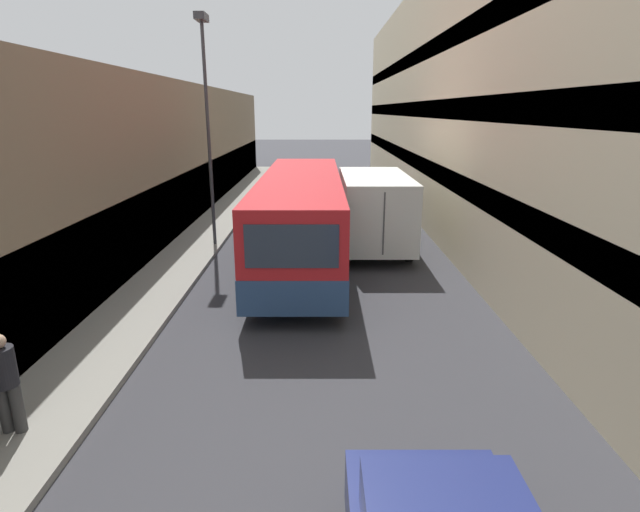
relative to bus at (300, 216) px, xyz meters
name	(u,v)px	position (x,y,z in m)	size (l,w,h in m)	color
ground_plane	(322,275)	(0.71, -1.65, -1.55)	(150.00, 150.00, 0.00)	#38383D
sidewalk_left	(169,273)	(-4.07, -1.65, -1.48)	(1.96, 60.00, 0.14)	gray
building_left_shopfront	(92,186)	(-6.15, -1.65, 1.25)	(2.40, 60.00, 6.16)	#847056
building_right_apartment	(516,98)	(6.25, -1.65, 3.76)	(2.40, 60.00, 10.66)	beige
bus	(300,216)	(0.00, 0.00, 0.00)	(2.58, 11.91, 2.90)	red
box_truck	(371,204)	(2.61, 2.31, -0.03)	(2.34, 7.56, 2.74)	silver
panel_van	(296,184)	(-0.63, 10.85, -0.45)	(1.94, 4.17, 1.97)	#BCBCC1
pedestrian	(4,381)	(-4.16, -9.76, -0.53)	(0.38, 0.36, 1.64)	#383838
street_lamp	(205,94)	(-3.34, 1.69, 3.96)	(0.36, 0.80, 7.94)	#38383D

